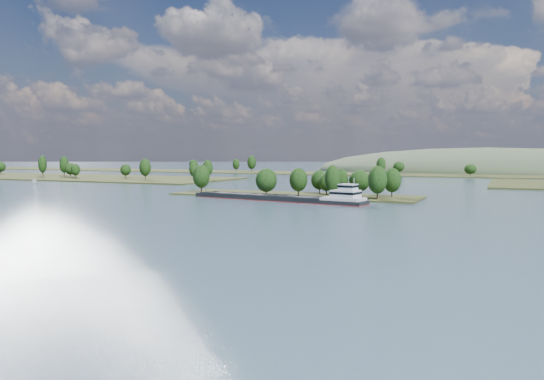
% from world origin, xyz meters
% --- Properties ---
extents(ground, '(1800.00, 1800.00, 0.00)m').
position_xyz_m(ground, '(0.00, 120.00, 0.00)').
color(ground, '#395164').
rests_on(ground, ground).
extents(tree_island, '(100.00, 32.68, 13.57)m').
position_xyz_m(tree_island, '(6.00, 178.56, 3.87)').
color(tree_island, '#2B3216').
rests_on(tree_island, ground).
extents(left_bank, '(300.00, 80.00, 16.22)m').
position_xyz_m(left_bank, '(-229.18, 260.15, 0.96)').
color(left_bank, '#2B3216').
rests_on(left_bank, ground).
extents(back_shoreline, '(900.00, 60.00, 15.57)m').
position_xyz_m(back_shoreline, '(7.95, 399.90, 0.65)').
color(back_shoreline, '#2B3216').
rests_on(back_shoreline, ground).
extents(hill_west, '(320.00, 160.00, 44.00)m').
position_xyz_m(hill_west, '(60.00, 500.00, 0.00)').
color(hill_west, '#3F4F36').
rests_on(hill_west, ground).
extents(cargo_barge, '(70.97, 20.03, 9.54)m').
position_xyz_m(cargo_barge, '(6.17, 158.07, 1.20)').
color(cargo_barge, black).
rests_on(cargo_barge, ground).
extents(motorboat, '(6.51, 6.13, 2.51)m').
position_xyz_m(motorboat, '(-162.81, 197.62, 1.26)').
color(motorboat, white).
rests_on(motorboat, ground).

